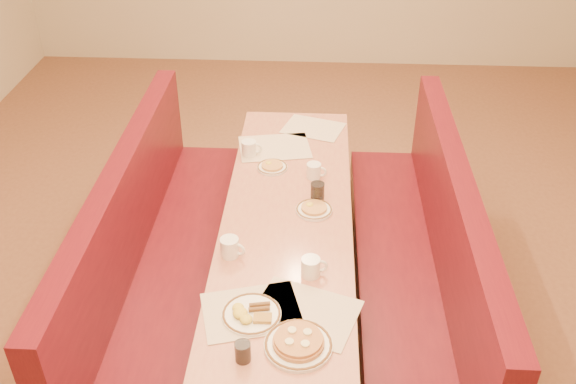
{
  "coord_description": "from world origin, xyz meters",
  "views": [
    {
      "loc": [
        0.15,
        -2.79,
        2.8
      ],
      "look_at": [
        0.0,
        0.11,
        0.85
      ],
      "focal_mm": 40.0,
      "sensor_mm": 36.0,
      "label": 1
    }
  ],
  "objects_px": {
    "booth_right": "(416,277)",
    "coffee_mug_d": "(250,148)",
    "coffee_mug_a": "(311,267)",
    "coffee_mug_c": "(314,171)",
    "soda_tumbler_near": "(243,352)",
    "soda_tumbler_mid": "(317,192)",
    "booth_left": "(161,268)",
    "diner_table": "(287,271)",
    "pancake_plate": "(298,343)",
    "coffee_mug_b": "(230,247)",
    "eggs_plate": "(251,314)"
  },
  "relations": [
    {
      "from": "eggs_plate",
      "to": "pancake_plate",
      "type": "bearing_deg",
      "value": -37.54
    },
    {
      "from": "diner_table",
      "to": "coffee_mug_d",
      "type": "xyz_separation_m",
      "value": [
        -0.27,
        0.65,
        0.43
      ]
    },
    {
      "from": "booth_left",
      "to": "soda_tumbler_mid",
      "type": "xyz_separation_m",
      "value": [
        0.89,
        0.19,
        0.44
      ]
    },
    {
      "from": "booth_right",
      "to": "coffee_mug_c",
      "type": "xyz_separation_m",
      "value": [
        -0.59,
        0.42,
        0.44
      ]
    },
    {
      "from": "soda_tumbler_mid",
      "to": "coffee_mug_c",
      "type": "bearing_deg",
      "value": 95.36
    },
    {
      "from": "eggs_plate",
      "to": "coffee_mug_b",
      "type": "height_order",
      "value": "coffee_mug_b"
    },
    {
      "from": "coffee_mug_c",
      "to": "pancake_plate",
      "type": "bearing_deg",
      "value": -80.17
    },
    {
      "from": "pancake_plate",
      "to": "coffee_mug_d",
      "type": "bearing_deg",
      "value": 103.19
    },
    {
      "from": "eggs_plate",
      "to": "coffee_mug_c",
      "type": "distance_m",
      "value": 1.19
    },
    {
      "from": "pancake_plate",
      "to": "soda_tumbler_near",
      "type": "distance_m",
      "value": 0.24
    },
    {
      "from": "diner_table",
      "to": "coffee_mug_a",
      "type": "distance_m",
      "value": 0.64
    },
    {
      "from": "booth_left",
      "to": "coffee_mug_c",
      "type": "height_order",
      "value": "booth_left"
    },
    {
      "from": "soda_tumbler_mid",
      "to": "coffee_mug_b",
      "type": "bearing_deg",
      "value": -129.51
    },
    {
      "from": "coffee_mug_d",
      "to": "soda_tumbler_near",
      "type": "relative_size",
      "value": 1.4
    },
    {
      "from": "eggs_plate",
      "to": "coffee_mug_c",
      "type": "bearing_deg",
      "value": 77.46
    },
    {
      "from": "pancake_plate",
      "to": "coffee_mug_c",
      "type": "height_order",
      "value": "coffee_mug_c"
    },
    {
      "from": "pancake_plate",
      "to": "soda_tumbler_near",
      "type": "xyz_separation_m",
      "value": [
        -0.22,
        -0.08,
        0.02
      ]
    },
    {
      "from": "booth_left",
      "to": "pancake_plate",
      "type": "distance_m",
      "value": 1.3
    },
    {
      "from": "diner_table",
      "to": "soda_tumbler_near",
      "type": "height_order",
      "value": "soda_tumbler_near"
    },
    {
      "from": "coffee_mug_b",
      "to": "pancake_plate",
      "type": "bearing_deg",
      "value": -39.49
    },
    {
      "from": "eggs_plate",
      "to": "coffee_mug_c",
      "type": "relative_size",
      "value": 2.19
    },
    {
      "from": "coffee_mug_d",
      "to": "soda_tumbler_mid",
      "type": "bearing_deg",
      "value": -49.01
    },
    {
      "from": "diner_table",
      "to": "coffee_mug_b",
      "type": "height_order",
      "value": "coffee_mug_b"
    },
    {
      "from": "soda_tumbler_near",
      "to": "soda_tumbler_mid",
      "type": "height_order",
      "value": "soda_tumbler_mid"
    },
    {
      "from": "booth_left",
      "to": "soda_tumbler_mid",
      "type": "distance_m",
      "value": 1.01
    },
    {
      "from": "booth_left",
      "to": "soda_tumbler_near",
      "type": "xyz_separation_m",
      "value": [
        0.61,
        -0.99,
        0.43
      ]
    },
    {
      "from": "booth_left",
      "to": "coffee_mug_c",
      "type": "bearing_deg",
      "value": 25.62
    },
    {
      "from": "coffee_mug_d",
      "to": "pancake_plate",
      "type": "bearing_deg",
      "value": -78.35
    },
    {
      "from": "booth_left",
      "to": "coffee_mug_a",
      "type": "xyz_separation_m",
      "value": [
        0.87,
        -0.45,
        0.44
      ]
    },
    {
      "from": "booth_right",
      "to": "coffee_mug_d",
      "type": "relative_size",
      "value": 19.41
    },
    {
      "from": "diner_table",
      "to": "booth_left",
      "type": "bearing_deg",
      "value": 180.0
    },
    {
      "from": "booth_left",
      "to": "diner_table",
      "type": "bearing_deg",
      "value": 0.0
    },
    {
      "from": "diner_table",
      "to": "coffee_mug_a",
      "type": "relative_size",
      "value": 19.33
    },
    {
      "from": "coffee_mug_b",
      "to": "coffee_mug_c",
      "type": "xyz_separation_m",
      "value": [
        0.4,
        0.74,
        -0.0
      ]
    },
    {
      "from": "coffee_mug_b",
      "to": "soda_tumbler_near",
      "type": "height_order",
      "value": "coffee_mug_b"
    },
    {
      "from": "diner_table",
      "to": "pancake_plate",
      "type": "xyz_separation_m",
      "value": [
        0.1,
        -0.91,
        0.4
      ]
    },
    {
      "from": "pancake_plate",
      "to": "coffee_mug_d",
      "type": "xyz_separation_m",
      "value": [
        -0.37,
        1.57,
        0.03
      ]
    },
    {
      "from": "eggs_plate",
      "to": "coffee_mug_b",
      "type": "bearing_deg",
      "value": 108.84
    },
    {
      "from": "booth_left",
      "to": "pancake_plate",
      "type": "height_order",
      "value": "booth_left"
    },
    {
      "from": "booth_left",
      "to": "coffee_mug_b",
      "type": "distance_m",
      "value": 0.72
    },
    {
      "from": "booth_right",
      "to": "soda_tumbler_near",
      "type": "relative_size",
      "value": 27.12
    },
    {
      "from": "coffee_mug_a",
      "to": "coffee_mug_d",
      "type": "bearing_deg",
      "value": 100.67
    },
    {
      "from": "coffee_mug_a",
      "to": "coffee_mug_c",
      "type": "height_order",
      "value": "coffee_mug_a"
    },
    {
      "from": "pancake_plate",
      "to": "soda_tumbler_mid",
      "type": "relative_size",
      "value": 2.72
    },
    {
      "from": "booth_left",
      "to": "soda_tumbler_near",
      "type": "bearing_deg",
      "value": -58.57
    },
    {
      "from": "booth_left",
      "to": "pancake_plate",
      "type": "xyz_separation_m",
      "value": [
        0.83,
        -0.91,
        0.41
      ]
    },
    {
      "from": "booth_right",
      "to": "coffee_mug_d",
      "type": "height_order",
      "value": "booth_right"
    },
    {
      "from": "diner_table",
      "to": "coffee_mug_a",
      "type": "bearing_deg",
      "value": -72.61
    },
    {
      "from": "coffee_mug_b",
      "to": "coffee_mug_c",
      "type": "bearing_deg",
      "value": 80.55
    },
    {
      "from": "coffee_mug_a",
      "to": "coffee_mug_c",
      "type": "bearing_deg",
      "value": 80.52
    }
  ]
}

